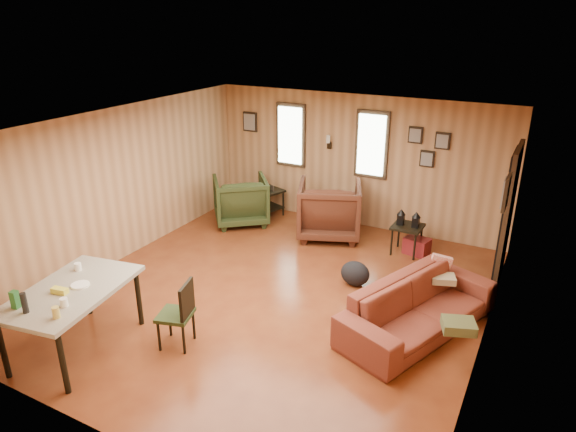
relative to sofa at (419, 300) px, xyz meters
The scene contains 11 objects.
room 1.99m from the sofa, behind, with size 5.54×6.04×2.44m.
sofa is the anchor object (origin of this frame).
recliner_brown 3.06m from the sofa, 134.83° to the left, with size 1.06×0.99×1.09m, color #442114.
recliner_green 4.34m from the sofa, 153.02° to the left, with size 0.95×0.89×0.97m, color #293518.
end_table 4.41m from the sofa, 144.55° to the left, with size 0.63×0.60×0.64m.
side_table 2.23m from the sofa, 109.40° to the left, with size 0.48×0.48×0.76m.
cooler 2.26m from the sofa, 104.91° to the left, with size 0.44×0.36×0.28m.
backpack 1.33m from the sofa, 147.08° to the left, with size 0.51×0.45×0.37m.
sofa_pillows 0.36m from the sofa, 24.65° to the left, with size 0.87×1.53×0.32m.
dining_table 4.10m from the sofa, 146.58° to the right, with size 1.18×1.69×1.02m.
dining_chair 2.89m from the sofa, 145.78° to the right, with size 0.47×0.47×0.84m.
Camera 1 is at (3.12, -5.49, 3.70)m, focal length 32.00 mm.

